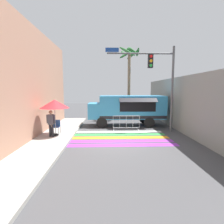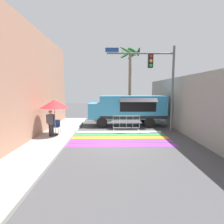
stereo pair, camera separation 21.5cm
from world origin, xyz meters
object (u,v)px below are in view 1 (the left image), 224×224
Objects in this scene: food_truck at (126,108)px; folding_chair at (56,125)px; barricade_front at (126,123)px; vendor_person at (51,122)px; traffic_signal_pole at (159,75)px; patio_umbrella at (55,104)px; palm_tree at (129,67)px.

food_truck is 5.87m from folding_chair.
barricade_front is (-0.18, -1.80, -0.95)m from food_truck.
folding_chair is 0.55× the size of vendor_person.
barricade_front reaches higher than folding_chair.
traffic_signal_pole is 7.22m from patio_umbrella.
folding_chair is (-4.90, -3.13, -0.82)m from food_truck.
palm_tree is at bearing 80.52° from barricade_front.
traffic_signal_pole is at bearing -47.96° from food_truck.
patio_umbrella is 5.21m from barricade_front.
vendor_person is at bearing -116.52° from patio_umbrella.
barricade_front is (4.79, 2.11, -0.51)m from vendor_person.
palm_tree is at bearing 50.69° from patio_umbrella.
folding_chair is 0.45× the size of barricade_front.
barricade_front is at bearing 6.80° from vendor_person.
traffic_signal_pole reaches higher than barricade_front.
food_truck is at bearing 132.04° from traffic_signal_pole.
patio_umbrella is (-6.83, -1.36, -1.92)m from traffic_signal_pole.
palm_tree reaches higher than food_truck.
traffic_signal_pole is at bearing -3.44° from vendor_person.
food_truck is 3.86× the size of vendor_person.
vendor_person is 5.26m from barricade_front.
palm_tree is at bearing 34.22° from vendor_person.
patio_umbrella is at bearing -95.18° from folding_chair.
patio_umbrella is 1.51m from folding_chair.
palm_tree reaches higher than barricade_front.
barricade_front is 0.28× the size of palm_tree.
food_truck is at bearing -101.64° from palm_tree.
vendor_person is at bearing -141.81° from food_truck.
traffic_signal_pole reaches higher than food_truck.
food_truck reaches higher than barricade_front.
barricade_front is (4.72, 1.33, -0.13)m from folding_chair.
food_truck reaches higher than patio_umbrella.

